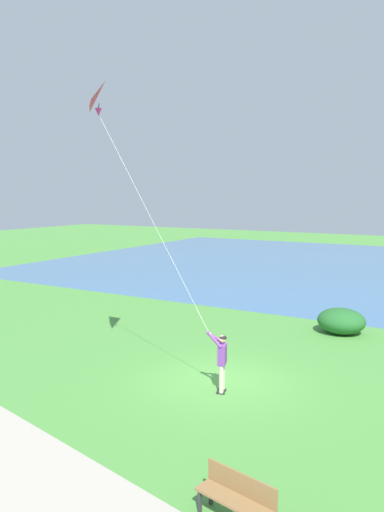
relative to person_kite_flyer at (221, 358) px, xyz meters
name	(u,v)px	position (x,y,z in m)	size (l,w,h in m)	color
ground_plane	(219,382)	(0.67, 0.41, -1.05)	(120.00, 120.00, 0.00)	#4C8E3D
lake_water	(324,265)	(27.67, 4.41, -1.04)	(36.00, 44.00, 0.01)	teal
walkway_path	(8,459)	(-5.64, 2.41, -1.04)	(2.40, 32.00, 0.02)	#ADA393
person_kite_flyer	(221,358)	(0.00, 0.00, 0.00)	(0.50, 0.63, 1.83)	#232328
flying_kite	(106,100)	(-0.91, 3.38, 7.49)	(1.55, 3.76, 7.29)	red
park_bench_near_walkway	(237,495)	(-5.00, -2.83, -0.54)	(0.73, 1.56, 0.88)	olive
lakeside_shrub	(341,321)	(8.02, -1.59, -0.51)	(1.77, 1.98, 1.07)	#236028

